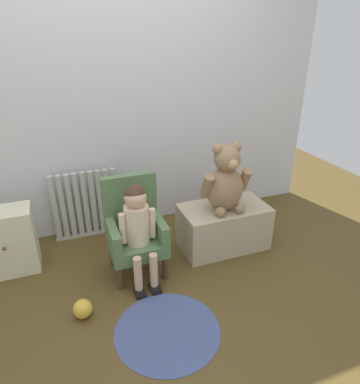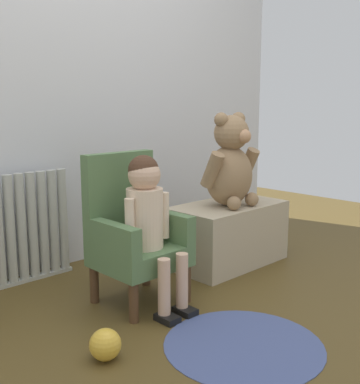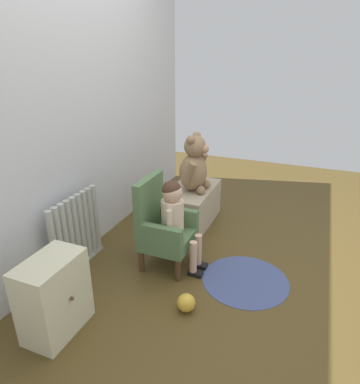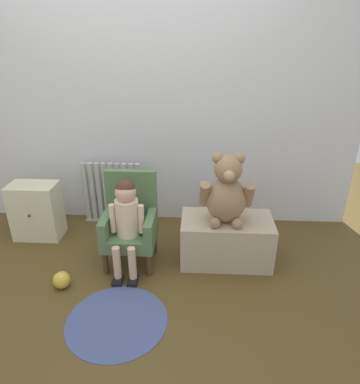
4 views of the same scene
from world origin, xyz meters
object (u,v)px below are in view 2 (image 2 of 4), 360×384
child_armchair (133,233)px  floor_rug (243,345)px  low_bench (228,234)px  large_teddy_bear (230,165)px  toy_ball (105,345)px  child_figure (148,210)px  radiator (22,229)px

child_armchair → floor_rug: 0.74m
low_bench → large_teddy_bear: large_teddy_bear is taller
low_bench → toy_ball: bearing=-161.2°
child_figure → large_teddy_bear: large_teddy_bear is taller
low_bench → toy_ball: 1.25m
floor_rug → child_figure: bearing=92.0°
child_armchair → child_figure: bearing=-90.0°
large_teddy_bear → floor_rug: 1.13m
large_teddy_bear → toy_ball: large_teddy_bear is taller
child_armchair → toy_ball: size_ratio=5.91×
floor_rug → toy_ball: size_ratio=5.27×
large_teddy_bear → toy_ball: (-1.15, -0.38, -0.54)m
child_figure → low_bench: bearing=10.9°
low_bench → floor_rug: (-0.72, -0.70, -0.18)m
low_bench → floor_rug: size_ratio=1.09×
toy_ball → large_teddy_bear: bearing=18.0°
child_figure → floor_rug: 0.72m
radiator → large_teddy_bear: bearing=-30.4°
child_armchair → floor_rug: size_ratio=1.12×
low_bench → large_teddy_bear: (-0.02, -0.03, 0.42)m
child_figure → floor_rug: bearing=-88.0°
radiator → low_bench: (1.02, -0.56, -0.11)m
large_teddy_bear → floor_rug: (-0.70, -0.67, -0.59)m
low_bench → floor_rug: 1.01m
radiator → floor_rug: radiator is taller
child_figure → toy_ball: (-0.44, -0.26, -0.40)m
radiator → floor_rug: (0.30, -1.26, -0.29)m
low_bench → toy_ball: size_ratio=5.74×
toy_ball → radiator: bearing=80.8°
toy_ball → child_figure: bearing=30.7°
child_figure → large_teddy_bear: size_ratio=1.34×
child_armchair → radiator: bearing=115.5°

